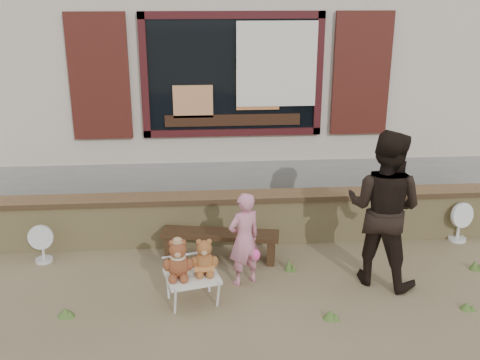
{
  "coord_description": "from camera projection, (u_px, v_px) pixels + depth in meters",
  "views": [
    {
      "loc": [
        -0.49,
        -5.77,
        3.23
      ],
      "look_at": [
        0.0,
        0.6,
        1.0
      ],
      "focal_mm": 42.0,
      "sensor_mm": 36.0,
      "label": 1
    }
  ],
  "objects": [
    {
      "name": "ground",
      "position": [
        244.0,
        278.0,
        6.53
      ],
      "size": [
        80.0,
        80.0,
        0.0
      ],
      "primitive_type": "plane",
      "color": "brown",
      "rests_on": "ground"
    },
    {
      "name": "shopfront",
      "position": [
        224.0,
        57.0,
        10.09
      ],
      "size": [
        8.04,
        5.13,
        4.0
      ],
      "color": "#AB9D8A",
      "rests_on": "ground"
    },
    {
      "name": "brick_wall",
      "position": [
        238.0,
        217.0,
        7.36
      ],
      "size": [
        7.1,
        0.36,
        0.67
      ],
      "color": "tan",
      "rests_on": "ground"
    },
    {
      "name": "bench",
      "position": [
        220.0,
        239.0,
        6.89
      ],
      "size": [
        1.47,
        0.55,
        0.37
      ],
      "rotation": [
        0.0,
        0.0,
        -0.18
      ],
      "color": "black",
      "rests_on": "ground"
    },
    {
      "name": "folding_chair",
      "position": [
        192.0,
        277.0,
        5.94
      ],
      "size": [
        0.64,
        0.59,
        0.33
      ],
      "rotation": [
        0.0,
        0.0,
        0.24
      ],
      "color": "silver",
      "rests_on": "ground"
    },
    {
      "name": "teddy_bear_left",
      "position": [
        178.0,
        258.0,
        5.82
      ],
      "size": [
        0.37,
        0.34,
        0.43
      ],
      "primitive_type": null,
      "rotation": [
        0.0,
        0.0,
        0.24
      ],
      "color": "brown",
      "rests_on": "folding_chair"
    },
    {
      "name": "teddy_bear_right",
      "position": [
        204.0,
        256.0,
        5.9
      ],
      "size": [
        0.34,
        0.31,
        0.4
      ],
      "primitive_type": null,
      "rotation": [
        0.0,
        0.0,
        0.24
      ],
      "color": "brown",
      "rests_on": "folding_chair"
    },
    {
      "name": "child",
      "position": [
        244.0,
        239.0,
        6.25
      ],
      "size": [
        0.47,
        0.41,
        1.09
      ],
      "primitive_type": "imported",
      "rotation": [
        0.0,
        0.0,
        3.61
      ],
      "color": "pink",
      "rests_on": "ground"
    },
    {
      "name": "adult",
      "position": [
        384.0,
        209.0,
        6.19
      ],
      "size": [
        1.1,
        1.06,
        1.78
      ],
      "primitive_type": "imported",
      "rotation": [
        0.0,
        0.0,
        2.51
      ],
      "color": "black",
      "rests_on": "ground"
    },
    {
      "name": "fan_left",
      "position": [
        42.0,
        243.0,
        6.84
      ],
      "size": [
        0.3,
        0.21,
        0.49
      ],
      "rotation": [
        0.0,
        0.0,
        0.02
      ],
      "color": "silver",
      "rests_on": "ground"
    },
    {
      "name": "fan_right",
      "position": [
        459.0,
        221.0,
        7.4
      ],
      "size": [
        0.35,
        0.23,
        0.54
      ],
      "rotation": [
        0.0,
        0.0,
        0.3
      ],
      "color": "silver",
      "rests_on": "ground"
    },
    {
      "name": "grass_tufts",
      "position": [
        354.0,
        292.0,
        6.13
      ],
      "size": [
        5.01,
        1.18,
        0.15
      ],
      "color": "#476628",
      "rests_on": "ground"
    }
  ]
}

